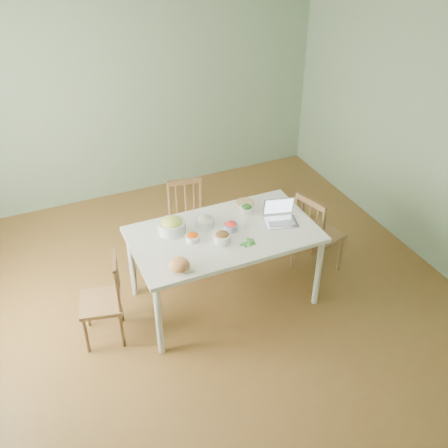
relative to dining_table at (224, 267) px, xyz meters
name	(u,v)px	position (x,y,z in m)	size (l,w,h in m)	color
floor	(210,301)	(-0.16, 0.01, -0.41)	(5.00, 5.00, 0.00)	brown
ceiling	(204,31)	(-0.16, 0.01, 2.29)	(5.00, 5.00, 0.00)	white
wall_back	(131,95)	(-0.16, 2.51, 0.94)	(5.00, 0.00, 2.70)	slate
wall_front	(387,408)	(-0.16, -2.49, 0.94)	(5.00, 0.00, 2.70)	slate
wall_right	(429,139)	(2.34, 0.01, 0.94)	(0.00, 5.00, 2.70)	slate
dining_table	(224,267)	(0.00, 0.00, 0.00)	(1.76, 0.99, 0.83)	white
chair_far	(189,224)	(-0.08, 0.77, 0.05)	(0.41, 0.39, 0.93)	brown
chair_left	(101,301)	(-1.24, -0.03, 0.03)	(0.40, 0.38, 0.89)	brown
chair_right	(319,233)	(1.12, 0.04, 0.07)	(0.43, 0.41, 0.97)	brown
bread_boule	(179,265)	(-0.58, -0.36, 0.47)	(0.18, 0.18, 0.12)	tan
butter_stick	(189,271)	(-0.51, -0.42, 0.43)	(0.11, 0.03, 0.03)	beige
bowl_squash	(172,225)	(-0.44, 0.21, 0.49)	(0.26, 0.26, 0.15)	tan
bowl_carrot	(193,237)	(-0.31, 0.00, 0.45)	(0.13, 0.13, 0.07)	orange
bowl_onion	(205,221)	(-0.12, 0.19, 0.46)	(0.18, 0.18, 0.10)	beige
bowl_mushroom	(222,237)	(-0.07, -0.13, 0.47)	(0.16, 0.16, 0.10)	#452415
bowl_redpep	(231,226)	(0.08, 0.02, 0.45)	(0.13, 0.13, 0.08)	red
bowl_broccoli	(247,209)	(0.35, 0.24, 0.45)	(0.13, 0.13, 0.08)	black
flatbread	(245,203)	(0.41, 0.39, 0.42)	(0.19, 0.19, 0.02)	tan
basil_bunch	(247,243)	(0.12, -0.24, 0.42)	(0.18, 0.18, 0.02)	#3F8030
laptop	(282,214)	(0.58, -0.07, 0.52)	(0.31, 0.25, 0.21)	#B7B7C0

